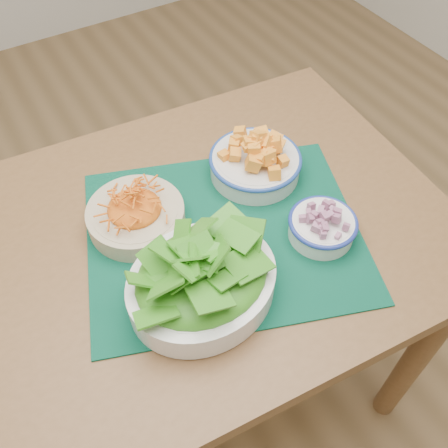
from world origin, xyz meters
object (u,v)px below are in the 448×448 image
lettuce_bowl (202,277)px  onion_bowl (323,224)px  table (176,270)px  carrot_bowl (135,212)px  placemat (224,234)px  squash_bowl (255,158)px

lettuce_bowl → onion_bowl: size_ratio=1.79×
table → carrot_bowl: carrot_bowl is taller
table → placemat: (0.09, -0.04, 0.11)m
carrot_bowl → lettuce_bowl: bearing=-81.5°
table → carrot_bowl: bearing=126.6°
squash_bowl → lettuce_bowl: bearing=-139.6°
carrot_bowl → lettuce_bowl: (0.03, -0.21, 0.02)m
carrot_bowl → squash_bowl: (0.27, 0.00, 0.01)m
placemat → squash_bowl: (0.14, 0.11, 0.05)m
table → lettuce_bowl: 0.22m
squash_bowl → lettuce_bowl: lettuce_bowl is taller
table → placemat: 0.15m
squash_bowl → placemat: bearing=-142.3°
carrot_bowl → onion_bowl: size_ratio=1.27×
carrot_bowl → onion_bowl: bearing=-35.2°
onion_bowl → table: bearing=150.7°
carrot_bowl → table: bearing=-57.8°
carrot_bowl → onion_bowl: 0.36m
onion_bowl → squash_bowl: bearing=94.9°
placemat → onion_bowl: 0.19m
table → onion_bowl: (0.25, -0.14, 0.15)m
placemat → carrot_bowl: carrot_bowl is taller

